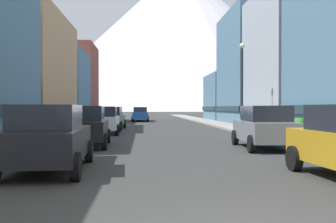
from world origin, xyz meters
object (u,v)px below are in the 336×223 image
object	(u,v)px
car_driving_0	(141,114)
car_left_1	(85,126)
car_driving_1	(140,114)
streetlamp_right	(242,73)
car_left_0	(48,138)
car_left_3	(111,118)
car_right_1	(265,127)
pedestrian_0	(71,119)
potted_plant_2	(46,126)
pedestrian_1	(278,123)
potted_plant_0	(299,126)
car_left_2	(104,120)

from	to	relation	value
car_driving_0	car_left_1	bearing A→B (deg)	-93.56
car_driving_1	streetlamp_right	world-z (taller)	streetlamp_right
car_left_0	car_left_3	xyz separation A→B (m)	(-0.01, 21.18, 0.00)
car_left_1	streetlamp_right	xyz separation A→B (m)	(9.15, 8.65, 3.09)
car_right_1	pedestrian_0	distance (m)	15.34
potted_plant_2	car_left_1	bearing A→B (deg)	-63.58
pedestrian_1	car_right_1	bearing A→B (deg)	-113.91
pedestrian_1	potted_plant_0	bearing A→B (deg)	-57.56
car_left_3	car_driving_0	world-z (taller)	same
car_left_0	car_driving_0	distance (m)	42.08
pedestrian_0	car_driving_0	bearing A→B (deg)	79.46
car_driving_1	potted_plant_0	bearing A→B (deg)	-72.97
car_driving_0	car_driving_1	distance (m)	4.17
pedestrian_1	streetlamp_right	bearing A→B (deg)	101.46
car_left_3	car_right_1	distance (m)	17.50
potted_plant_0	car_left_0	bearing A→B (deg)	-137.85
car_left_2	car_left_1	bearing A→B (deg)	-89.99
car_left_0	potted_plant_0	xyz separation A→B (m)	(10.80, 9.77, -0.18)
potted_plant_0	pedestrian_0	bearing A→B (deg)	151.33
car_left_3	streetlamp_right	bearing A→B (deg)	-32.31
car_right_1	car_driving_0	xyz separation A→B (m)	(-5.40, 36.60, 0.00)
car_right_1	pedestrian_1	world-z (taller)	car_right_1
car_driving_1	car_left_1	bearing A→B (deg)	-94.04
car_driving_1	car_left_2	bearing A→B (deg)	-95.53
car_left_1	potted_plant_0	bearing A→B (deg)	15.70
pedestrian_1	car_driving_0	bearing A→B (deg)	104.18
car_right_1	potted_plant_2	world-z (taller)	car_right_1
car_right_1	car_driving_0	size ratio (longest dim) A/B	1.02
car_right_1	potted_plant_0	size ratio (longest dim) A/B	4.40
car_left_0	potted_plant_2	size ratio (longest dim) A/B	5.10
car_left_1	potted_plant_2	xyz separation A→B (m)	(-3.20, 6.45, -0.28)
car_left_2	streetlamp_right	xyz separation A→B (m)	(9.15, 0.27, 3.09)
car_left_2	pedestrian_0	size ratio (longest dim) A/B	2.60
car_left_0	car_driving_0	size ratio (longest dim) A/B	1.02
car_left_2	potted_plant_0	distance (m)	12.05
potted_plant_0	car_left_1	bearing A→B (deg)	-164.30
car_left_2	potted_plant_2	size ratio (longest dim) A/B	5.05
car_left_2	pedestrian_1	size ratio (longest dim) A/B	2.88
pedestrian_1	pedestrian_0	bearing A→B (deg)	154.12
car_driving_0	streetlamp_right	size ratio (longest dim) A/B	0.75
car_left_1	car_left_2	size ratio (longest dim) A/B	1.01
potted_plant_0	streetlamp_right	world-z (taller)	streetlamp_right
car_left_2	car_left_3	bearing A→B (deg)	90.04
car_left_3	car_driving_0	size ratio (longest dim) A/B	1.02
car_driving_1	streetlamp_right	xyz separation A→B (m)	(6.95, -22.46, 3.09)
car_left_0	car_driving_0	world-z (taller)	same
car_left_1	car_driving_0	xyz separation A→B (m)	(2.20, 35.28, 0.00)
car_driving_1	car_left_3	bearing A→B (deg)	-97.53
car_left_1	car_left_2	xyz separation A→B (m)	(-0.00, 8.39, 0.00)
car_left_2	pedestrian_1	xyz separation A→B (m)	(10.05, -4.17, -0.05)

